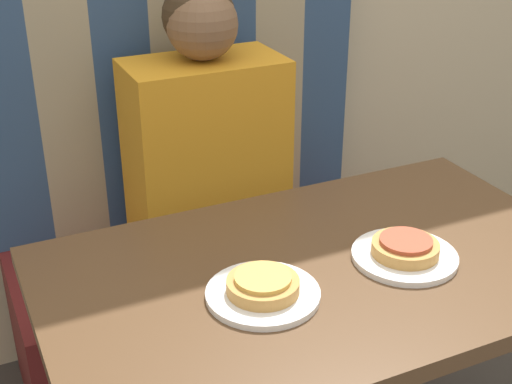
% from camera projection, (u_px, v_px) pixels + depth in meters
% --- Properties ---
extents(booth_seat, '(1.07, 0.50, 0.44)m').
position_uv_depth(booth_seat, '(212.00, 307.00, 2.06)').
color(booth_seat, '#5B1919').
rests_on(booth_seat, ground_plane).
extents(booth_backrest, '(1.07, 0.07, 0.68)m').
position_uv_depth(booth_backrest, '(177.00, 101.00, 1.99)').
color(booth_backrest, navy).
rests_on(booth_backrest, booth_seat).
extents(dining_table, '(1.06, 0.63, 0.71)m').
position_uv_depth(dining_table, '(322.00, 307.00, 1.39)').
color(dining_table, brown).
rests_on(dining_table, ground_plane).
extents(person, '(0.39, 0.22, 0.70)m').
position_uv_depth(person, '(205.00, 132.00, 1.82)').
color(person, orange).
rests_on(person, booth_seat).
extents(plate_left, '(0.20, 0.20, 0.01)m').
position_uv_depth(plate_left, '(263.00, 294.00, 1.25)').
color(plate_left, white).
rests_on(plate_left, dining_table).
extents(plate_right, '(0.20, 0.20, 0.01)m').
position_uv_depth(plate_right, '(404.00, 256.00, 1.36)').
color(plate_right, white).
rests_on(plate_right, dining_table).
extents(pizza_left, '(0.13, 0.13, 0.03)m').
position_uv_depth(pizza_left, '(263.00, 284.00, 1.24)').
color(pizza_left, '#C68E47').
rests_on(pizza_left, plate_left).
extents(pizza_right, '(0.13, 0.13, 0.03)m').
position_uv_depth(pizza_right, '(405.00, 247.00, 1.35)').
color(pizza_right, '#C68E47').
rests_on(pizza_right, plate_right).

